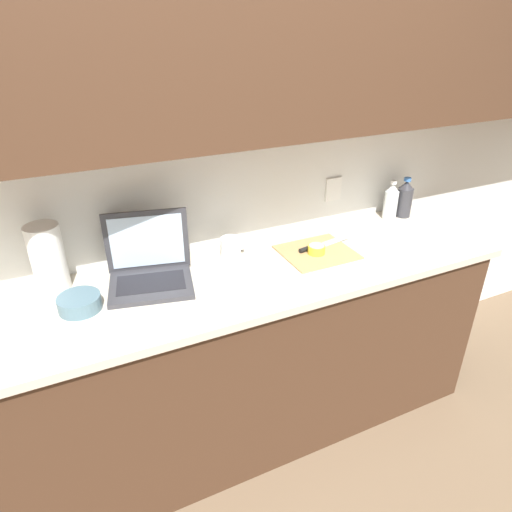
{
  "coord_description": "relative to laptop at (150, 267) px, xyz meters",
  "views": [
    {
      "loc": [
        -0.57,
        -1.53,
        1.86
      ],
      "look_at": [
        0.15,
        -0.01,
        0.98
      ],
      "focal_mm": 32.0,
      "sensor_mm": 36.0,
      "label": 1
    }
  ],
  "objects": [
    {
      "name": "measuring_cup",
      "position": [
        0.38,
        0.06,
        -0.02
      ],
      "size": [
        0.11,
        0.09,
        0.09
      ],
      "color": "silver",
      "rests_on": "counter_unit"
    },
    {
      "name": "wall_back",
      "position": [
        0.27,
        0.13,
        0.6
      ],
      "size": [
        5.2,
        0.38,
        2.6
      ],
      "color": "white",
      "rests_on": "ground_plane"
    },
    {
      "name": "lemon_half_cut",
      "position": [
        0.73,
        -0.1,
        -0.04
      ],
      "size": [
        0.08,
        0.08,
        0.04
      ],
      "color": "yellow",
      "rests_on": "cutting_board"
    },
    {
      "name": "knife",
      "position": [
        0.76,
        -0.05,
        -0.05
      ],
      "size": [
        0.3,
        0.08,
        0.02
      ],
      "rotation": [
        0.0,
        0.0,
        0.18
      ],
      "color": "silver",
      "rests_on": "cutting_board"
    },
    {
      "name": "paper_towel_roll",
      "position": [
        -0.36,
        0.11,
        0.07
      ],
      "size": [
        0.13,
        0.13,
        0.27
      ],
      "color": "white",
      "rests_on": "counter_unit"
    },
    {
      "name": "bowl_white",
      "position": [
        -0.29,
        -0.09,
        -0.04
      ],
      "size": [
        0.16,
        0.16,
        0.06
      ],
      "color": "slate",
      "rests_on": "counter_unit"
    },
    {
      "name": "bottle_green_soda",
      "position": [
        1.31,
        0.1,
        0.03
      ],
      "size": [
        0.07,
        0.07,
        0.21
      ],
      "color": "silver",
      "rests_on": "counter_unit"
    },
    {
      "name": "laptop",
      "position": [
        0.0,
        0.0,
        0.0
      ],
      "size": [
        0.38,
        0.33,
        0.28
      ],
      "rotation": [
        0.0,
        0.0,
        -0.22
      ],
      "color": "#333338",
      "rests_on": "counter_unit"
    },
    {
      "name": "bottle_oil_tall",
      "position": [
        1.4,
        0.1,
        0.03
      ],
      "size": [
        0.08,
        0.08,
        0.21
      ],
      "color": "#333338",
      "rests_on": "counter_unit"
    },
    {
      "name": "ground_plane",
      "position": [
        0.27,
        -0.11,
        -0.96
      ],
      "size": [
        12.0,
        12.0,
        0.0
      ],
      "primitive_type": "plane",
      "color": "brown",
      "rests_on": "ground"
    },
    {
      "name": "dish_towel",
      "position": [
        0.36,
        -0.32,
        -0.05
      ],
      "size": [
        0.23,
        0.17,
        0.02
      ],
      "primitive_type": "cube",
      "rotation": [
        0.0,
        0.0,
        -0.05
      ],
      "color": "white",
      "rests_on": "counter_unit"
    },
    {
      "name": "cutting_board",
      "position": [
        0.75,
        -0.08,
        -0.06
      ],
      "size": [
        0.32,
        0.28,
        0.01
      ],
      "primitive_type": "cube",
      "color": "tan",
      "rests_on": "counter_unit"
    },
    {
      "name": "counter_unit",
      "position": [
        0.24,
        -0.11,
        -0.5
      ],
      "size": [
        2.56,
        0.62,
        0.9
      ],
      "color": "#472D1E",
      "rests_on": "ground_plane"
    }
  ]
}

